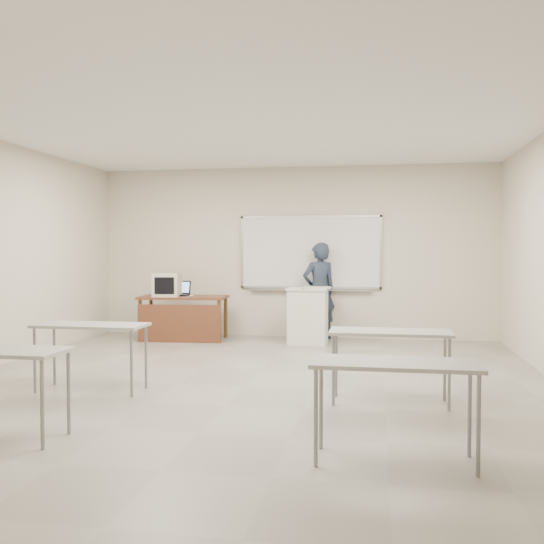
% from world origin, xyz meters
% --- Properties ---
extents(floor, '(7.00, 8.00, 0.01)m').
position_xyz_m(floor, '(0.00, 0.00, -0.01)').
color(floor, gray).
rests_on(floor, ground).
extents(whiteboard, '(2.48, 0.10, 1.31)m').
position_xyz_m(whiteboard, '(0.30, 3.97, 1.48)').
color(whiteboard, white).
rests_on(whiteboard, floor).
extents(student_desks, '(4.40, 2.20, 0.73)m').
position_xyz_m(student_desks, '(-0.00, -1.35, 0.67)').
color(student_desks, '#9C9B96').
rests_on(student_desks, floor).
extents(instructor_desk, '(1.46, 0.73, 0.75)m').
position_xyz_m(instructor_desk, '(-1.80, 3.19, 0.55)').
color(instructor_desk, maroon).
rests_on(instructor_desk, floor).
extents(podium, '(0.66, 0.48, 0.92)m').
position_xyz_m(podium, '(0.35, 3.20, 0.46)').
color(podium, silver).
rests_on(podium, floor).
extents(crt_monitor, '(0.43, 0.48, 0.41)m').
position_xyz_m(crt_monitor, '(-2.05, 3.18, 0.95)').
color(crt_monitor, '#BDB59F').
rests_on(crt_monitor, instructor_desk).
extents(laptop, '(0.34, 0.32, 0.25)m').
position_xyz_m(laptop, '(-1.90, 3.38, 0.81)').
color(laptop, black).
rests_on(laptop, instructor_desk).
extents(mouse, '(0.10, 0.08, 0.03)m').
position_xyz_m(mouse, '(-1.60, 3.10, 0.77)').
color(mouse, '#B0B1B9').
rests_on(mouse, instructor_desk).
extents(keyboard, '(0.49, 0.28, 0.03)m').
position_xyz_m(keyboard, '(0.50, 3.08, 0.93)').
color(keyboard, '#BDB59F').
rests_on(keyboard, podium).
extents(presenter, '(0.73, 0.66, 1.66)m').
position_xyz_m(presenter, '(0.47, 3.79, 0.83)').
color(presenter, black).
rests_on(presenter, floor).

